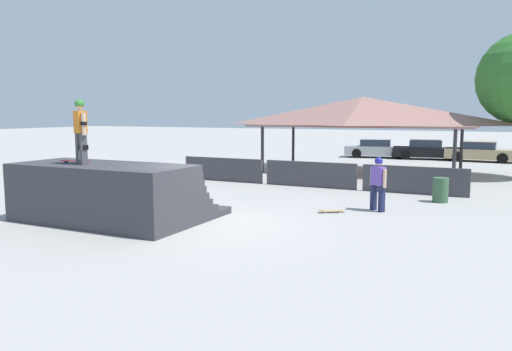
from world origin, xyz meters
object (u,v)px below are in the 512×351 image
parked_car_black (427,150)px  skater_on_deck (80,127)px  skateboard_on_ground (331,211)px  trash_bin (441,190)px  skateboard_on_deck (75,161)px  parked_car_silver (377,149)px  parked_car_tan (480,152)px  bystander_walking (378,180)px

parked_car_black → skater_on_deck: bearing=-111.5°
skater_on_deck → skateboard_on_ground: skater_on_deck is taller
trash_bin → skateboard_on_ground: bearing=-129.8°
skateboard_on_deck → trash_bin: skateboard_on_deck is taller
parked_car_silver → skateboard_on_ground: bearing=-90.5°
skateboard_on_deck → parked_car_tan: (9.80, 24.12, -1.09)m
skater_on_deck → parked_car_tan: size_ratio=0.42×
bystander_walking → parked_car_tan: 19.24m
bystander_walking → trash_bin: (1.60, 2.51, -0.57)m
trash_bin → parked_car_black: (-2.58, 16.74, 0.18)m
trash_bin → parked_car_silver: bearing=109.4°
skateboard_on_deck → bystander_walking: (7.50, 5.02, -0.70)m
parked_car_silver → parked_car_tan: size_ratio=1.06×
skater_on_deck → trash_bin: skater_on_deck is taller
bystander_walking → skateboard_on_ground: bystander_walking is taller
skater_on_deck → trash_bin: (8.65, 7.74, -2.24)m
bystander_walking → parked_car_black: bystander_walking is taller
skater_on_deck → parked_car_black: 25.30m
skateboard_on_deck → parked_car_black: size_ratio=0.18×
skateboard_on_ground → parked_car_black: bearing=-125.8°
skater_on_deck → skateboard_on_ground: (5.82, 4.34, -2.61)m
skateboard_on_ground → parked_car_tan: bearing=-135.1°
trash_bin → parked_car_tan: bearing=87.6°
skater_on_deck → parked_car_tan: bearing=96.3°
bystander_walking → trash_bin: bearing=-88.5°
trash_bin → parked_car_tan: 16.61m
bystander_walking → trash_bin: 3.03m
skateboard_on_deck → parked_car_tan: size_ratio=0.20×
skateboard_on_deck → parked_car_black: skateboard_on_deck is taller
skater_on_deck → parked_car_black: bearing=103.4°
skateboard_on_ground → parked_car_silver: size_ratio=0.17×
skater_on_deck → skateboard_on_ground: size_ratio=2.34×
trash_bin → parked_car_black: size_ratio=0.19×
skateboard_on_deck → bystander_walking: size_ratio=0.49×
skateboard_on_deck → bystander_walking: 9.05m
trash_bin → parked_car_silver: (-5.86, 16.60, 0.18)m
skateboard_on_ground → trash_bin: (2.83, 3.39, 0.37)m
skateboard_on_deck → parked_car_silver: size_ratio=0.18×
skateboard_on_ground → trash_bin: 4.43m
parked_car_tan → parked_car_silver: bearing=-177.5°
trash_bin → parked_car_silver: size_ratio=0.19×
skater_on_deck → trash_bin: bearing=69.1°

